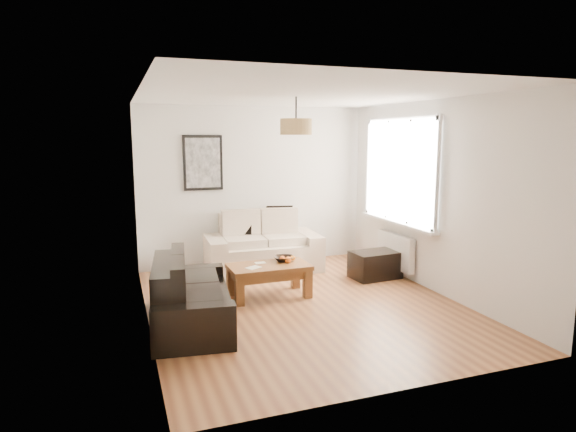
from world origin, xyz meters
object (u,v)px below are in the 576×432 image
object	(u,v)px
sofa_leather	(192,293)
coffee_table	(269,281)
loveseat_cream	(263,242)
ottoman	(375,265)

from	to	relation	value
sofa_leather	coffee_table	world-z (taller)	sofa_leather
loveseat_cream	coffee_table	world-z (taller)	loveseat_cream
ottoman	coffee_table	bearing A→B (deg)	-170.68
loveseat_cream	coffee_table	distance (m)	1.37
ottoman	loveseat_cream	bearing A→B (deg)	144.98
coffee_table	ottoman	size ratio (longest dim) A/B	1.50
loveseat_cream	sofa_leather	bearing A→B (deg)	-123.48
loveseat_cream	sofa_leather	size ratio (longest dim) A/B	1.05
loveseat_cream	coffee_table	size ratio (longest dim) A/B	1.68
sofa_leather	coffee_table	bearing A→B (deg)	-53.06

